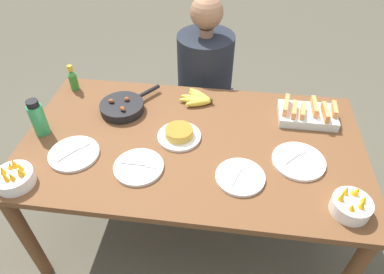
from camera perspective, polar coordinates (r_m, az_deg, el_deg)
ground_plane at (r=2.35m, az=0.00°, el=-14.38°), size 14.00×14.00×0.00m
dining_table at (r=1.83m, az=0.00°, el=-2.78°), size 1.76×0.98×0.76m
banana_bunch at (r=2.02m, az=1.13°, el=6.37°), size 0.21×0.20×0.04m
melon_tray at (r=1.98m, az=18.65°, el=3.66°), size 0.31×0.19×0.10m
skillet at (r=1.98m, az=-11.46°, el=4.96°), size 0.30×0.35×0.08m
frittata_plate_center at (r=1.77m, az=-2.16°, el=0.48°), size 0.23×0.23×0.06m
empty_plate_near_front at (r=1.65m, az=-8.87°, el=-4.95°), size 0.24×0.24×0.02m
empty_plate_far_left at (r=1.73m, az=17.33°, el=-3.84°), size 0.26×0.26×0.02m
empty_plate_far_right at (r=1.60m, az=8.03°, el=-6.59°), size 0.23×0.23×0.02m
empty_plate_mid_edge at (r=1.79m, az=-19.06°, el=-2.64°), size 0.25×0.25×0.02m
fruit_bowl_mango at (r=1.74m, az=-27.51°, el=-5.99°), size 0.18×0.18×0.11m
fruit_bowl_citrus at (r=1.59m, az=25.00°, el=-10.25°), size 0.16×0.16×0.12m
water_bottle at (r=1.92m, az=-24.28°, el=2.89°), size 0.08×0.08×0.21m
hot_sauce_bottle at (r=2.21m, az=-19.22°, el=9.08°), size 0.05×0.05×0.17m
person_figure at (r=2.51m, az=2.05°, el=6.67°), size 0.41×0.41×1.24m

